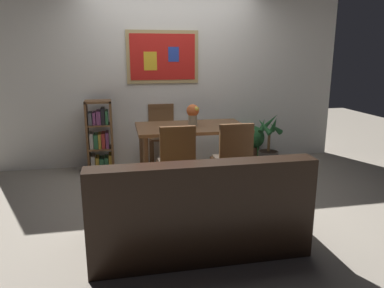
% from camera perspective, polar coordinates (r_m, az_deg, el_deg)
% --- Properties ---
extents(ground_plane, '(12.00, 12.00, 0.00)m').
position_cam_1_polar(ground_plane, '(4.52, -0.38, -7.51)').
color(ground_plane, gray).
extents(wall_back_with_painting, '(5.20, 0.14, 2.60)m').
position_cam_1_polar(wall_back_with_painting, '(5.59, -3.22, 10.34)').
color(wall_back_with_painting, silver).
rests_on(wall_back_with_painting, ground_plane).
extents(dining_table, '(1.41, 0.84, 0.73)m').
position_cam_1_polar(dining_table, '(4.80, -0.09, 1.64)').
color(dining_table, brown).
rests_on(dining_table, ground_plane).
extents(dining_chair_near_right, '(0.40, 0.41, 0.91)m').
position_cam_1_polar(dining_chair_near_right, '(4.17, 6.39, -1.67)').
color(dining_chair_near_right, brown).
rests_on(dining_chair_near_right, ground_plane).
extents(dining_chair_near_left, '(0.40, 0.41, 0.91)m').
position_cam_1_polar(dining_chair_near_left, '(4.02, -2.41, -2.20)').
color(dining_chair_near_left, brown).
rests_on(dining_chair_near_left, ground_plane).
extents(dining_chair_far_left, '(0.40, 0.41, 0.91)m').
position_cam_1_polar(dining_chair_far_left, '(5.52, -4.66, 2.22)').
color(dining_chair_far_left, brown).
rests_on(dining_chair_far_left, ground_plane).
extents(leather_couch, '(1.80, 0.84, 0.84)m').
position_cam_1_polar(leather_couch, '(3.23, 0.64, -10.69)').
color(leather_couch, black).
rests_on(leather_couch, ground_plane).
extents(bookshelf, '(0.36, 0.28, 1.01)m').
position_cam_1_polar(bookshelf, '(5.36, -14.02, 0.77)').
color(bookshelf, brown).
rests_on(bookshelf, ground_plane).
extents(potted_ivy, '(0.35, 0.35, 0.56)m').
position_cam_1_polar(potted_ivy, '(5.83, 9.40, 0.54)').
color(potted_ivy, brown).
rests_on(potted_ivy, ground_plane).
extents(potted_palm, '(0.40, 0.41, 0.80)m').
position_cam_1_polar(potted_palm, '(5.55, 11.71, -0.81)').
color(potted_palm, '#4C4742').
rests_on(potted_palm, ground_plane).
extents(flower_vase, '(0.17, 0.17, 0.28)m').
position_cam_1_polar(flower_vase, '(4.74, 0.13, 4.77)').
color(flower_vase, tan).
rests_on(flower_vase, dining_table).
extents(tv_remote, '(0.16, 0.06, 0.02)m').
position_cam_1_polar(tv_remote, '(4.73, 5.90, 2.77)').
color(tv_remote, black).
rests_on(tv_remote, dining_table).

